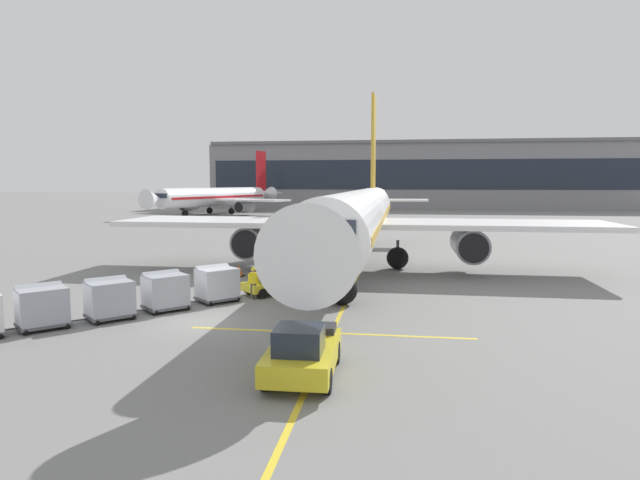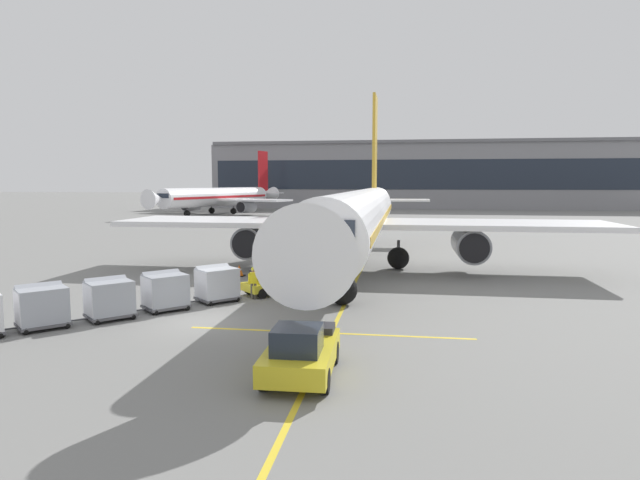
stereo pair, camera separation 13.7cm
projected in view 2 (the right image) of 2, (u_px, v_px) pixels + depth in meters
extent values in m
plane|color=slate|center=(201.00, 322.00, 24.41)|extent=(600.00, 600.00, 0.00)
cylinder|color=white|center=(359.00, 216.00, 37.69)|extent=(3.75, 34.63, 3.63)
cube|color=gold|center=(359.00, 216.00, 37.69)|extent=(3.78, 33.25, 0.44)
cone|color=white|center=(314.00, 250.00, 18.90)|extent=(3.46, 3.64, 3.44)
cone|color=white|center=(375.00, 202.00, 57.52)|extent=(3.10, 5.81, 3.08)
cube|color=white|center=(239.00, 222.00, 39.96)|extent=(16.47, 6.98, 0.36)
cylinder|color=#93969E|center=(255.00, 241.00, 39.21)|extent=(2.26, 4.51, 2.25)
cylinder|color=black|center=(246.00, 244.00, 36.95)|extent=(1.91, 0.13, 1.91)
cube|color=white|center=(490.00, 225.00, 37.23)|extent=(16.47, 6.98, 0.36)
cylinder|color=#93969E|center=(470.00, 244.00, 36.90)|extent=(2.26, 4.51, 2.25)
cylinder|color=black|center=(474.00, 248.00, 34.64)|extent=(1.91, 0.13, 1.91)
cube|color=gold|center=(375.00, 147.00, 55.49)|extent=(0.29, 4.16, 10.39)
cube|color=white|center=(374.00, 200.00, 55.78)|extent=(11.19, 2.81, 0.20)
cube|color=#1E2633|center=(325.00, 228.00, 21.34)|extent=(2.54, 1.64, 0.80)
cylinder|color=#47474C|center=(342.00, 277.00, 27.74)|extent=(0.22, 0.22, 1.30)
sphere|color=black|center=(342.00, 289.00, 27.81)|extent=(1.60, 1.60, 1.60)
cylinder|color=#47474C|center=(324.00, 248.00, 40.07)|extent=(0.22, 0.22, 1.30)
sphere|color=black|center=(324.00, 256.00, 40.13)|extent=(1.60, 1.60, 1.60)
cylinder|color=#47474C|center=(398.00, 249.00, 39.23)|extent=(0.22, 0.22, 1.30)
sphere|color=black|center=(398.00, 258.00, 39.30)|extent=(1.60, 1.60, 1.60)
cube|color=gold|center=(274.00, 285.00, 30.58)|extent=(3.55, 3.53, 0.44)
cube|color=black|center=(256.00, 276.00, 30.26)|extent=(0.82, 0.82, 0.70)
cylinder|color=#333338|center=(267.00, 274.00, 30.66)|extent=(0.08, 0.08, 0.80)
cube|color=gold|center=(292.00, 263.00, 31.18)|extent=(4.14, 4.09, 1.99)
cube|color=black|center=(292.00, 262.00, 31.17)|extent=(3.94, 3.90, 1.84)
cube|color=#333338|center=(297.00, 262.00, 30.82)|extent=(3.50, 3.45, 2.02)
cube|color=#333338|center=(288.00, 260.00, 31.53)|extent=(3.50, 3.45, 2.02)
cylinder|color=black|center=(299.00, 288.00, 30.70)|extent=(0.54, 0.54, 0.56)
cylinder|color=black|center=(285.00, 285.00, 31.89)|extent=(0.54, 0.54, 0.56)
cylinder|color=black|center=(262.00, 293.00, 29.32)|extent=(0.54, 0.54, 0.56)
cylinder|color=black|center=(249.00, 289.00, 30.50)|extent=(0.54, 0.54, 0.56)
cube|color=#515156|center=(218.00, 298.00, 28.58)|extent=(2.53, 2.55, 0.12)
cylinder|color=#4C4C51|center=(194.00, 301.00, 27.75)|extent=(0.53, 0.56, 0.07)
cube|color=silver|center=(217.00, 283.00, 28.50)|extent=(2.39, 2.41, 1.50)
cube|color=silver|center=(213.00, 272.00, 28.76)|extent=(1.86, 1.92, 0.74)
cube|color=silver|center=(200.00, 285.00, 27.90)|extent=(1.08, 1.00, 1.38)
sphere|color=black|center=(198.00, 299.00, 28.62)|extent=(0.30, 0.30, 0.30)
sphere|color=black|center=(210.00, 303.00, 27.57)|extent=(0.30, 0.30, 0.30)
sphere|color=black|center=(225.00, 295.00, 29.61)|extent=(0.30, 0.30, 0.30)
sphere|color=black|center=(237.00, 299.00, 28.56)|extent=(0.30, 0.30, 0.30)
cube|color=#515156|center=(166.00, 306.00, 26.68)|extent=(2.53, 2.55, 0.12)
cylinder|color=#4C4C51|center=(139.00, 310.00, 25.84)|extent=(0.53, 0.56, 0.07)
cube|color=#9EA3AD|center=(166.00, 290.00, 26.59)|extent=(2.39, 2.41, 1.50)
cube|color=#9EA3AD|center=(162.00, 278.00, 26.86)|extent=(1.86, 1.92, 0.74)
cube|color=silver|center=(146.00, 292.00, 25.99)|extent=(1.08, 1.00, 1.38)
sphere|color=black|center=(145.00, 307.00, 26.72)|extent=(0.30, 0.30, 0.30)
sphere|color=black|center=(156.00, 312.00, 25.66)|extent=(0.30, 0.30, 0.30)
sphere|color=black|center=(176.00, 303.00, 27.71)|extent=(0.30, 0.30, 0.30)
sphere|color=black|center=(187.00, 307.00, 26.65)|extent=(0.30, 0.30, 0.30)
cube|color=#515156|center=(110.00, 315.00, 24.90)|extent=(2.53, 2.55, 0.12)
cylinder|color=#4C4C51|center=(79.00, 320.00, 24.06)|extent=(0.53, 0.56, 0.07)
cube|color=#9EA3AD|center=(110.00, 297.00, 24.81)|extent=(2.39, 2.41, 1.50)
cube|color=#9EA3AD|center=(106.00, 285.00, 25.08)|extent=(1.86, 1.92, 0.74)
cube|color=silver|center=(88.00, 300.00, 24.21)|extent=(1.08, 1.00, 1.38)
sphere|color=black|center=(88.00, 316.00, 24.94)|extent=(0.30, 0.30, 0.30)
sphere|color=black|center=(97.00, 322.00, 23.88)|extent=(0.30, 0.30, 0.30)
sphere|color=black|center=(123.00, 311.00, 25.93)|extent=(0.30, 0.30, 0.30)
sphere|color=black|center=(133.00, 316.00, 24.87)|extent=(0.30, 0.30, 0.30)
cube|color=#515156|center=(43.00, 324.00, 23.35)|extent=(2.53, 2.55, 0.12)
cylinder|color=#4C4C51|center=(8.00, 329.00, 22.52)|extent=(0.53, 0.56, 0.07)
cube|color=#9EA3AD|center=(42.00, 305.00, 23.26)|extent=(2.39, 2.41, 1.50)
cube|color=#9EA3AD|center=(39.00, 292.00, 23.53)|extent=(1.86, 1.92, 0.74)
cube|color=silver|center=(17.00, 308.00, 22.67)|extent=(1.08, 1.00, 1.38)
sphere|color=black|center=(19.00, 325.00, 23.39)|extent=(0.30, 0.30, 0.30)
sphere|color=black|center=(26.00, 331.00, 22.33)|extent=(0.30, 0.30, 0.30)
sphere|color=black|center=(59.00, 319.00, 24.38)|extent=(0.30, 0.30, 0.30)
sphere|color=black|center=(67.00, 325.00, 23.32)|extent=(0.30, 0.30, 0.30)
sphere|color=black|center=(0.00, 335.00, 21.82)|extent=(0.30, 0.30, 0.30)
cube|color=gold|center=(301.00, 355.00, 17.58)|extent=(2.20, 4.44, 0.70)
cube|color=#1E2633|center=(297.00, 340.00, 16.74)|extent=(1.50, 1.57, 0.80)
cube|color=#28282D|center=(309.00, 328.00, 19.16)|extent=(1.81, 1.01, 0.24)
cylinder|color=black|center=(334.00, 352.00, 18.84)|extent=(0.30, 0.77, 0.76)
cylinder|color=black|center=(282.00, 350.00, 19.08)|extent=(0.30, 0.77, 0.76)
cylinder|color=black|center=(325.00, 381.00, 16.15)|extent=(0.30, 0.77, 0.76)
cylinder|color=black|center=(264.00, 378.00, 16.39)|extent=(0.30, 0.77, 0.76)
cylinder|color=#514C42|center=(269.00, 285.00, 30.90)|extent=(0.15, 0.15, 0.86)
cylinder|color=#514C42|center=(268.00, 285.00, 31.07)|extent=(0.15, 0.15, 0.86)
cube|color=yellow|center=(268.00, 272.00, 30.91)|extent=(0.41, 0.45, 0.58)
cube|color=white|center=(266.00, 273.00, 30.86)|extent=(0.19, 0.29, 0.08)
sphere|color=brown|center=(268.00, 265.00, 30.87)|extent=(0.21, 0.21, 0.21)
sphere|color=yellow|center=(268.00, 264.00, 30.86)|extent=(0.23, 0.23, 0.23)
cylinder|color=yellow|center=(270.00, 274.00, 30.70)|extent=(0.09, 0.09, 0.56)
cylinder|color=yellow|center=(267.00, 273.00, 31.13)|extent=(0.09, 0.09, 0.56)
cylinder|color=black|center=(225.00, 290.00, 29.64)|extent=(0.15, 0.15, 0.86)
cylinder|color=black|center=(228.00, 290.00, 29.61)|extent=(0.15, 0.15, 0.86)
cube|color=orange|center=(226.00, 277.00, 29.55)|extent=(0.39, 0.25, 0.58)
cube|color=white|center=(227.00, 276.00, 29.67)|extent=(0.34, 0.02, 0.08)
sphere|color=brown|center=(226.00, 269.00, 29.50)|extent=(0.21, 0.21, 0.21)
sphere|color=yellow|center=(226.00, 268.00, 29.50)|extent=(0.23, 0.23, 0.23)
cylinder|color=orange|center=(222.00, 277.00, 29.59)|extent=(0.09, 0.09, 0.56)
cylinder|color=orange|center=(230.00, 278.00, 29.51)|extent=(0.09, 0.09, 0.56)
cylinder|color=#514C42|center=(252.00, 291.00, 29.22)|extent=(0.15, 0.15, 0.86)
cylinder|color=#514C42|center=(255.00, 291.00, 29.22)|extent=(0.15, 0.15, 0.86)
cube|color=yellow|center=(253.00, 278.00, 29.14)|extent=(0.41, 0.29, 0.58)
cube|color=white|center=(254.00, 277.00, 29.27)|extent=(0.34, 0.06, 0.08)
sphere|color=#9E7051|center=(253.00, 270.00, 29.10)|extent=(0.21, 0.21, 0.21)
sphere|color=yellow|center=(253.00, 269.00, 29.09)|extent=(0.23, 0.23, 0.23)
cylinder|color=yellow|center=(249.00, 279.00, 29.15)|extent=(0.09, 0.09, 0.56)
cylinder|color=yellow|center=(258.00, 279.00, 29.15)|extent=(0.09, 0.09, 0.56)
cylinder|color=#333847|center=(289.00, 292.00, 29.01)|extent=(0.15, 0.15, 0.86)
cylinder|color=#333847|center=(287.00, 291.00, 29.15)|extent=(0.15, 0.15, 0.86)
cube|color=orange|center=(288.00, 278.00, 29.01)|extent=(0.44, 0.43, 0.58)
cube|color=white|center=(286.00, 279.00, 28.93)|extent=(0.26, 0.24, 0.08)
sphere|color=beige|center=(288.00, 271.00, 28.96)|extent=(0.21, 0.21, 0.21)
sphere|color=yellow|center=(288.00, 269.00, 28.95)|extent=(0.23, 0.23, 0.23)
cylinder|color=orange|center=(291.00, 280.00, 28.83)|extent=(0.09, 0.09, 0.56)
cylinder|color=orange|center=(286.00, 279.00, 29.20)|extent=(0.09, 0.09, 0.56)
cube|color=black|center=(239.00, 276.00, 36.38)|extent=(0.69, 0.69, 0.05)
cone|color=orange|center=(239.00, 270.00, 36.34)|extent=(0.56, 0.56, 0.73)
cylinder|color=white|center=(239.00, 269.00, 36.33)|extent=(0.31, 0.31, 0.09)
cube|color=yellow|center=(360.00, 272.00, 38.09)|extent=(0.20, 110.00, 0.01)
cube|color=yellow|center=(329.00, 333.00, 22.63)|extent=(12.00, 0.20, 0.01)
cube|color=gray|center=(424.00, 177.00, 134.95)|extent=(103.23, 19.62, 15.35)
cube|color=#1E2633|center=(426.00, 174.00, 125.21)|extent=(100.13, 0.10, 6.91)
cube|color=slate|center=(425.00, 143.00, 132.17)|extent=(102.20, 16.68, 0.70)
cylinder|color=white|center=(217.00, 197.00, 106.27)|extent=(12.87, 29.51, 3.59)
cube|color=red|center=(217.00, 197.00, 106.27)|extent=(12.53, 28.39, 0.43)
cone|color=white|center=(156.00, 199.00, 91.44)|extent=(4.37, 4.48, 3.41)
cone|color=white|center=(267.00, 194.00, 122.03)|extent=(4.71, 6.41, 3.05)
cube|color=white|center=(189.00, 199.00, 110.54)|extent=(15.37, 10.17, 0.36)
cylinder|color=#93969E|center=(191.00, 205.00, 109.67)|extent=(3.34, 4.39, 2.23)
cylinder|color=black|center=(185.00, 206.00, 107.90)|extent=(1.83, 0.71, 1.89)
cube|color=white|center=(253.00, 200.00, 103.45)|extent=(15.37, 10.17, 0.36)
cylinder|color=#93969E|center=(247.00, 207.00, 103.54)|extent=(3.34, 4.39, 2.23)
cylinder|color=black|center=(241.00, 207.00, 101.77)|extent=(1.83, 0.71, 1.89)
cube|color=red|center=(263.00, 172.00, 120.24)|extent=(1.40, 3.49, 8.97)
cube|color=white|center=(263.00, 193.00, 120.48)|extent=(9.92, 5.33, 0.20)
cube|color=#1E2633|center=(166.00, 196.00, 93.61)|extent=(2.89, 2.33, 0.79)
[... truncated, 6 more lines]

